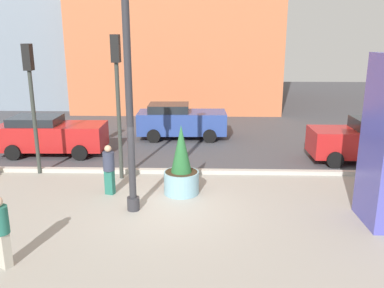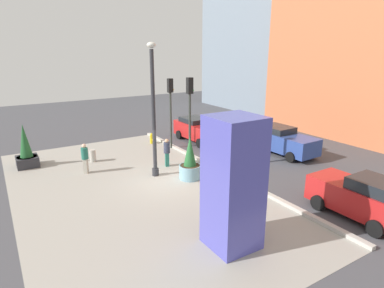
{
  "view_description": "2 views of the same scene",
  "coord_description": "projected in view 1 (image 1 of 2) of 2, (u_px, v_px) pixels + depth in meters",
  "views": [
    {
      "loc": [
        1.07,
        -10.85,
        4.91
      ],
      "look_at": [
        0.73,
        0.01,
        1.97
      ],
      "focal_mm": 37.47,
      "sensor_mm": 36.0,
      "label": 1
    },
    {
      "loc": [
        13.84,
        -7.04,
        6.48
      ],
      "look_at": [
        1.37,
        0.69,
        2.2
      ],
      "focal_mm": 30.54,
      "sensor_mm": 36.0,
      "label": 2
    }
  ],
  "objects": [
    {
      "name": "car_curb_west",
      "position": [
        180.0,
        121.0,
        19.71
      ],
      "size": [
        4.34,
        2.1,
        1.7
      ],
      "color": "#2D4793",
      "rests_on": "ground_plane"
    },
    {
      "name": "car_far_lane",
      "position": [
        51.0,
        135.0,
        17.01
      ],
      "size": [
        4.44,
        2.03,
        1.64
      ],
      "color": "red",
      "rests_on": "ground_plane"
    },
    {
      "name": "pedestrian_on_sidewalk",
      "position": [
        109.0,
        167.0,
        12.62
      ],
      "size": [
        0.45,
        0.45,
        1.63
      ],
      "color": "#236656",
      "rests_on": "ground_plane"
    },
    {
      "name": "potted_plant_mid_plaza",
      "position": [
        181.0,
        169.0,
        12.71
      ],
      "size": [
        1.12,
        1.12,
        2.25
      ],
      "color": "#7AA8B7",
      "rests_on": "ground_plane"
    },
    {
      "name": "car_curb_east",
      "position": [
        362.0,
        140.0,
        15.99
      ],
      "size": [
        3.89,
        1.94,
        1.77
      ],
      "color": "red",
      "rests_on": "ground_plane"
    },
    {
      "name": "pedestrian_crossing",
      "position": [
        1.0,
        229.0,
        8.57
      ],
      "size": [
        0.5,
        0.5,
        1.65
      ],
      "color": "#B2AD9E",
      "rests_on": "ground_plane"
    },
    {
      "name": "lamp_post",
      "position": [
        129.0,
        97.0,
        10.81
      ],
      "size": [
        0.44,
        0.44,
        6.8
      ],
      "color": "#2D2D33",
      "rests_on": "ground_plane"
    },
    {
      "name": "traffic_light_corner",
      "position": [
        117.0,
        85.0,
        13.43
      ],
      "size": [
        0.28,
        0.42,
        4.96
      ],
      "color": "#333833",
      "rests_on": "ground_plane"
    },
    {
      "name": "ground_plane",
      "position": [
        176.0,
        166.0,
        15.64
      ],
      "size": [
        60.0,
        60.0,
        0.0
      ],
      "primitive_type": "plane",
      "color": "#47474C"
    },
    {
      "name": "curb_strip",
      "position": [
        175.0,
        171.0,
        14.77
      ],
      "size": [
        18.0,
        0.24,
        0.16
      ],
      "primitive_type": "cube",
      "color": "#B7B2A8",
      "rests_on": "ground_plane"
    },
    {
      "name": "plaza_pavement",
      "position": [
        160.0,
        242.0,
        9.85
      ],
      "size": [
        18.0,
        10.0,
        0.02
      ],
      "primitive_type": "cube",
      "color": "#9E998E",
      "rests_on": "ground_plane"
    },
    {
      "name": "traffic_light_far_side",
      "position": [
        31.0,
        89.0,
        13.99
      ],
      "size": [
        0.28,
        0.42,
        4.66
      ],
      "color": "#333833",
      "rests_on": "ground_plane"
    }
  ]
}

